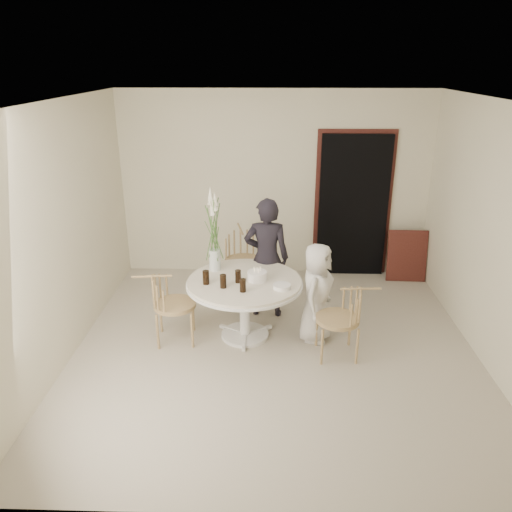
{
  "coord_description": "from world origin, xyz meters",
  "views": [
    {
      "loc": [
        -0.07,
        -4.91,
        3.07
      ],
      "look_at": [
        -0.22,
        0.3,
        1.01
      ],
      "focal_mm": 35.0,
      "sensor_mm": 36.0,
      "label": 1
    }
  ],
  "objects_px": {
    "chair_far": "(242,252)",
    "flower_vase": "(214,232)",
    "boy": "(317,293)",
    "birthday_cake": "(257,276)",
    "table": "(245,289)",
    "chair_right": "(349,312)",
    "chair_left": "(164,298)",
    "girl": "(267,258)"
  },
  "relations": [
    {
      "from": "chair_far",
      "to": "chair_right",
      "type": "height_order",
      "value": "chair_far"
    },
    {
      "from": "chair_far",
      "to": "boy",
      "type": "xyz_separation_m",
      "value": [
        0.93,
        -1.31,
        0.01
      ]
    },
    {
      "from": "girl",
      "to": "boy",
      "type": "bearing_deg",
      "value": 136.33
    },
    {
      "from": "girl",
      "to": "flower_vase",
      "type": "bearing_deg",
      "value": 28.63
    },
    {
      "from": "chair_right",
      "to": "flower_vase",
      "type": "distance_m",
      "value": 1.77
    },
    {
      "from": "table",
      "to": "birthday_cake",
      "type": "distance_m",
      "value": 0.22
    },
    {
      "from": "birthday_cake",
      "to": "boy",
      "type": "bearing_deg",
      "value": -2.02
    },
    {
      "from": "flower_vase",
      "to": "chair_right",
      "type": "bearing_deg",
      "value": -23.25
    },
    {
      "from": "chair_far",
      "to": "flower_vase",
      "type": "xyz_separation_m",
      "value": [
        -0.26,
        -0.99,
        0.63
      ]
    },
    {
      "from": "chair_far",
      "to": "chair_left",
      "type": "height_order",
      "value": "chair_far"
    },
    {
      "from": "chair_right",
      "to": "girl",
      "type": "xyz_separation_m",
      "value": [
        -0.9,
        0.94,
        0.24
      ]
    },
    {
      "from": "chair_right",
      "to": "birthday_cake",
      "type": "relative_size",
      "value": 3.73
    },
    {
      "from": "chair_left",
      "to": "flower_vase",
      "type": "distance_m",
      "value": 0.95
    },
    {
      "from": "chair_left",
      "to": "birthday_cake",
      "type": "xyz_separation_m",
      "value": [
        1.06,
        0.11,
        0.24
      ]
    },
    {
      "from": "table",
      "to": "chair_far",
      "type": "xyz_separation_m",
      "value": [
        -0.1,
        1.28,
        -0.04
      ]
    },
    {
      "from": "flower_vase",
      "to": "boy",
      "type": "bearing_deg",
      "value": -14.77
    },
    {
      "from": "chair_left",
      "to": "birthday_cake",
      "type": "distance_m",
      "value": 1.09
    },
    {
      "from": "table",
      "to": "birthday_cake",
      "type": "xyz_separation_m",
      "value": [
        0.14,
        -0.0,
        0.17
      ]
    },
    {
      "from": "table",
      "to": "chair_right",
      "type": "bearing_deg",
      "value": -17.45
    },
    {
      "from": "chair_right",
      "to": "chair_left",
      "type": "relative_size",
      "value": 0.98
    },
    {
      "from": "table",
      "to": "chair_left",
      "type": "height_order",
      "value": "chair_left"
    },
    {
      "from": "table",
      "to": "boy",
      "type": "relative_size",
      "value": 1.13
    },
    {
      "from": "chair_left",
      "to": "birthday_cake",
      "type": "bearing_deg",
      "value": -90.72
    },
    {
      "from": "table",
      "to": "birthday_cake",
      "type": "relative_size",
      "value": 6.02
    },
    {
      "from": "boy",
      "to": "flower_vase",
      "type": "relative_size",
      "value": 1.17
    },
    {
      "from": "birthday_cake",
      "to": "chair_left",
      "type": "bearing_deg",
      "value": -174.04
    },
    {
      "from": "chair_far",
      "to": "girl",
      "type": "bearing_deg",
      "value": -75.17
    },
    {
      "from": "table",
      "to": "chair_right",
      "type": "height_order",
      "value": "chair_right"
    },
    {
      "from": "chair_far",
      "to": "flower_vase",
      "type": "relative_size",
      "value": 0.88
    },
    {
      "from": "girl",
      "to": "boy",
      "type": "height_order",
      "value": "girl"
    },
    {
      "from": "table",
      "to": "birthday_cake",
      "type": "height_order",
      "value": "birthday_cake"
    },
    {
      "from": "chair_right",
      "to": "flower_vase",
      "type": "height_order",
      "value": "flower_vase"
    },
    {
      "from": "table",
      "to": "chair_far",
      "type": "bearing_deg",
      "value": 94.55
    },
    {
      "from": "table",
      "to": "chair_right",
      "type": "distance_m",
      "value": 1.2
    },
    {
      "from": "chair_left",
      "to": "boy",
      "type": "xyz_separation_m",
      "value": [
        1.74,
        0.09,
        0.05
      ]
    },
    {
      "from": "girl",
      "to": "boy",
      "type": "distance_m",
      "value": 0.86
    },
    {
      "from": "chair_left",
      "to": "boy",
      "type": "relative_size",
      "value": 0.71
    },
    {
      "from": "boy",
      "to": "birthday_cake",
      "type": "xyz_separation_m",
      "value": [
        -0.68,
        0.02,
        0.19
      ]
    },
    {
      "from": "chair_right",
      "to": "table",
      "type": "bearing_deg",
      "value": -111.12
    },
    {
      "from": "table",
      "to": "chair_left",
      "type": "bearing_deg",
      "value": -173.06
    },
    {
      "from": "chair_far",
      "to": "girl",
      "type": "relative_size",
      "value": 0.58
    },
    {
      "from": "table",
      "to": "flower_vase",
      "type": "height_order",
      "value": "flower_vase"
    }
  ]
}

